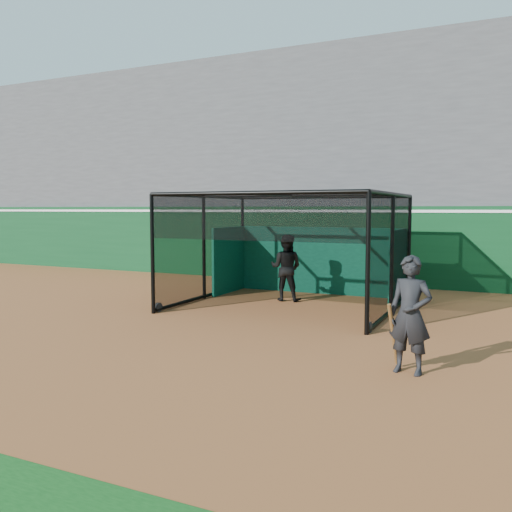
% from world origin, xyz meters
% --- Properties ---
extents(ground, '(120.00, 120.00, 0.00)m').
position_xyz_m(ground, '(0.00, 0.00, 0.00)').
color(ground, '#95542B').
rests_on(ground, ground).
extents(outfield_wall, '(50.00, 0.50, 2.50)m').
position_xyz_m(outfield_wall, '(0.00, 8.50, 1.29)').
color(outfield_wall, '#0B3C1A').
rests_on(outfield_wall, ground).
extents(grandstand, '(50.00, 7.85, 8.95)m').
position_xyz_m(grandstand, '(0.00, 12.27, 4.48)').
color(grandstand, '#4C4C4F').
rests_on(grandstand, ground).
extents(batting_cage, '(5.09, 4.71, 2.75)m').
position_xyz_m(batting_cage, '(0.58, 3.94, 1.37)').
color(batting_cage, black).
rests_on(batting_cage, ground).
extents(batter, '(0.91, 0.74, 1.75)m').
position_xyz_m(batter, '(0.21, 4.57, 0.88)').
color(batter, black).
rests_on(batter, ground).
extents(on_deck_player, '(0.70, 0.52, 1.75)m').
position_xyz_m(on_deck_player, '(4.24, -0.55, 0.87)').
color(on_deck_player, black).
rests_on(on_deck_player, ground).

